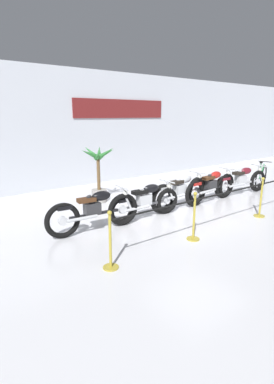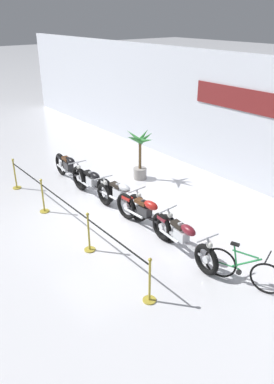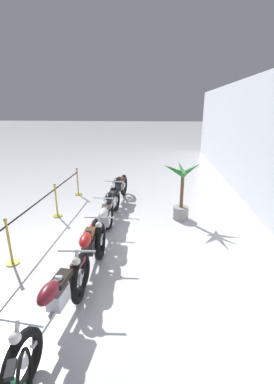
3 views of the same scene
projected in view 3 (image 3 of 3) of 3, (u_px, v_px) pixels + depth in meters
ground_plane at (80, 238)px, 6.58m from camera, size 120.00×120.00×0.00m
motorcycle_black_0 at (119, 189)px, 8.96m from camera, size 2.28×0.62×0.97m
motorcycle_black_1 at (111, 205)px, 7.57m from camera, size 2.13×0.62×0.93m
motorcycle_silver_2 at (105, 223)px, 6.27m from camera, size 2.29×0.62×0.98m
motorcycle_red_3 at (88, 250)px, 5.09m from camera, size 2.39×0.62×0.96m
motorcycle_maroon_4 at (57, 303)px, 3.73m from camera, size 2.42×0.62×0.95m
potted_palm_left_of_row at (182, 191)px, 7.43m from camera, size 1.25×1.13×1.77m
stanchion_far_left at (54, 196)px, 7.55m from camera, size 6.99×0.28×1.05m
stanchion_mid_left at (57, 205)px, 7.78m from camera, size 0.28×0.28×1.05m
stanchion_mid_right at (10, 249)px, 5.39m from camera, size 0.28×0.28×1.05m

